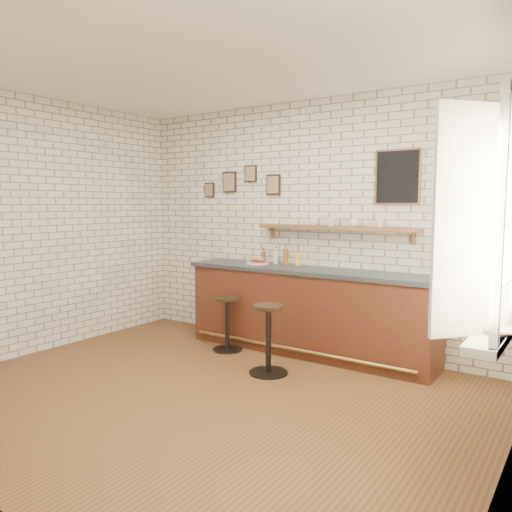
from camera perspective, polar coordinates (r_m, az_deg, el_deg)
The scene contains 21 objects.
ground at distance 4.82m, azimuth -6.08°, elevation -15.49°, with size 5.00×5.00×0.00m, color brown.
bar_counter at distance 5.93m, azimuth 5.94°, elevation -6.26°, with size 3.10×0.65×1.01m.
sandwich_plate at distance 6.24m, azimuth 0.17°, elevation -0.86°, with size 0.28×0.28×0.01m, color white.
ciabatta_sandwich at distance 6.23m, azimuth 0.25°, elevation -0.48°, with size 0.23×0.17×0.07m.
potato_chips at distance 6.25m, azimuth -0.04°, elevation -0.78°, with size 0.27×0.17×0.00m.
bitters_bottle_brown at distance 6.37m, azimuth 0.83°, elevation -0.08°, with size 0.06×0.06×0.19m.
bitters_bottle_white at distance 6.27m, azimuth 2.30°, elevation -0.10°, with size 0.05×0.05×0.21m.
bitters_bottle_amber at distance 6.19m, azimuth 3.39°, elevation -0.01°, with size 0.06×0.06×0.26m.
condiment_bottle_yellow at distance 6.11m, azimuth 4.77°, elevation -0.39°, with size 0.05×0.05×0.17m.
bar_stool_left at distance 6.05m, azimuth -3.31°, elevation -7.53°, with size 0.36×0.36×0.65m.
bar_stool_right at distance 5.22m, azimuth 1.43°, elevation -9.23°, with size 0.40×0.40×0.73m.
wall_shelf at distance 5.87m, azimuth 8.99°, elevation 3.16°, with size 2.00×0.18×0.18m.
shelf_cup_a at distance 5.99m, azimuth 6.61°, elevation 3.88°, with size 0.11×0.11×0.09m, color white.
shelf_cup_b at distance 5.89m, azimuth 8.56°, elevation 3.86°, with size 0.10×0.10×0.10m, color white.
shelf_cup_c at distance 5.77m, azimuth 11.11°, elevation 3.72°, with size 0.11×0.11×0.09m, color white.
shelf_cup_d at distance 5.66m, azimuth 13.95°, elevation 3.64°, with size 0.10×0.10×0.09m, color white.
back_wall_decor at distance 6.02m, azimuth 7.90°, elevation 8.65°, with size 2.96×0.02×0.56m.
window_sill at distance 3.83m, azimuth 25.88°, elevation -7.62°, with size 0.20×1.35×0.06m.
casement_window at distance 3.74m, azimuth 25.75°, elevation 3.70°, with size 0.40×1.30×1.56m.
book_lower at distance 3.61m, azimuth 25.06°, elevation -7.71°, with size 0.17×0.23×0.02m, color tan.
book_upper at distance 3.61m, azimuth 25.07°, elevation -7.41°, with size 0.16×0.22×0.02m, color tan.
Camera 1 is at (2.93, -3.39, 1.76)m, focal length 35.00 mm.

